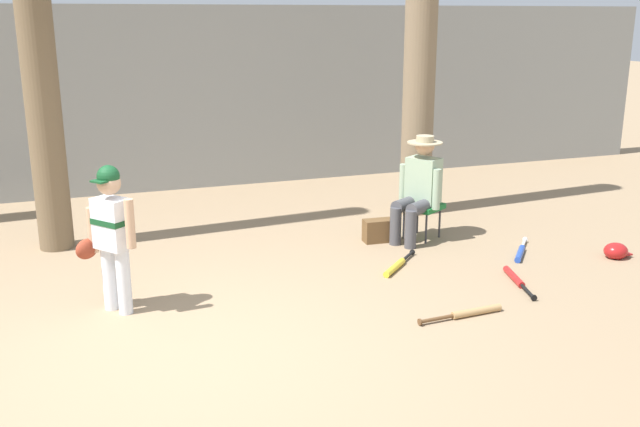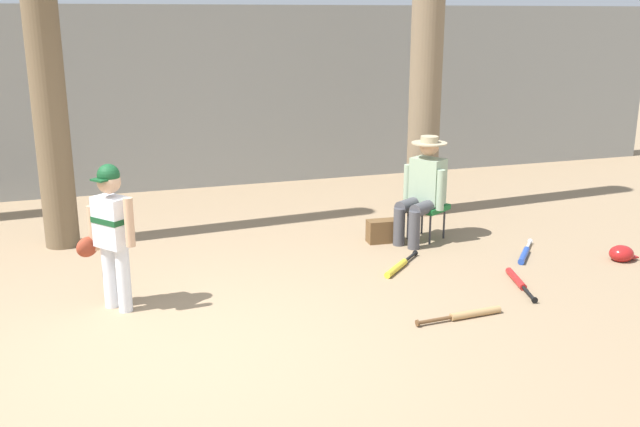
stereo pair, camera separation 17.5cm
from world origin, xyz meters
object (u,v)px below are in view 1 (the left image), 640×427
at_px(bat_wood_tan, 470,312).
at_px(bat_yellow_trainer, 397,266).
at_px(tree_behind_spectator, 422,9).
at_px(bat_red_barrel, 516,279).
at_px(seated_spectator, 419,186).
at_px(bat_blue_youth, 521,252).
at_px(folding_stool, 422,208).
at_px(young_ballplayer, 111,230).
at_px(batting_helmet_red, 616,251).
at_px(handbag_beside_stool, 378,231).

bearing_deg(bat_wood_tan, bat_yellow_trainer, 93.35).
relative_size(tree_behind_spectator, bat_red_barrel, 7.47).
distance_m(bat_red_barrel, bat_yellow_trainer, 1.18).
bearing_deg(bat_red_barrel, seated_spectator, 100.13).
distance_m(tree_behind_spectator, bat_blue_youth, 3.24).
xyz_separation_m(folding_stool, bat_yellow_trainer, (-0.73, -0.86, -0.33)).
height_order(young_ballplayer, bat_yellow_trainer, young_ballplayer).
bearing_deg(batting_helmet_red, seated_spectator, 142.86).
distance_m(bat_red_barrel, bat_blue_youth, 0.87).
bearing_deg(seated_spectator, handbag_beside_stool, 168.33).
bearing_deg(tree_behind_spectator, bat_wood_tan, -109.06).
relative_size(folding_stool, seated_spectator, 0.46).
xyz_separation_m(tree_behind_spectator, seated_spectator, (-0.54, -1.11, -1.94)).
bearing_deg(bat_red_barrel, bat_blue_youth, 52.13).
distance_m(tree_behind_spectator, bat_yellow_trainer, 3.41).
distance_m(young_ballplayer, bat_red_barrel, 3.82).
bearing_deg(bat_blue_youth, batting_helmet_red, -25.43).
xyz_separation_m(seated_spectator, bat_wood_tan, (-0.57, -2.10, -0.61)).
distance_m(seated_spectator, bat_yellow_trainer, 1.20).
bearing_deg(young_ballplayer, batting_helmet_red, -3.82).
bearing_deg(bat_wood_tan, handbag_beside_stool, 86.73).
xyz_separation_m(folding_stool, handbag_beside_stool, (-0.53, 0.04, -0.23)).
bearing_deg(young_ballplayer, handbag_beside_stool, 19.26).
relative_size(seated_spectator, batting_helmet_red, 3.93).
xyz_separation_m(bat_yellow_trainer, batting_helmet_red, (2.35, -0.48, 0.04)).
relative_size(folding_stool, batting_helmet_red, 1.79).
height_order(folding_stool, bat_wood_tan, folding_stool).
bearing_deg(bat_blue_youth, bat_wood_tan, -138.10).
distance_m(tree_behind_spectator, batting_helmet_red, 3.66).
height_order(bat_yellow_trainer, bat_blue_youth, same).
xyz_separation_m(handbag_beside_stool, bat_wood_tan, (-0.13, -2.20, -0.10)).
relative_size(handbag_beside_stool, bat_blue_youth, 0.54).
height_order(tree_behind_spectator, batting_helmet_red, tree_behind_spectator).
relative_size(bat_wood_tan, batting_helmet_red, 2.68).
distance_m(young_ballplayer, bat_blue_youth, 4.30).
bearing_deg(bat_blue_youth, folding_stool, 128.32).
distance_m(handbag_beside_stool, bat_wood_tan, 2.20).
xyz_separation_m(folding_stool, batting_helmet_red, (1.62, -1.34, -0.29)).
distance_m(folding_stool, bat_wood_tan, 2.28).
bearing_deg(young_ballplayer, tree_behind_spectator, 27.44).
xyz_separation_m(bat_red_barrel, bat_yellow_trainer, (-0.92, 0.74, 0.00)).
relative_size(tree_behind_spectator, bat_yellow_trainer, 9.38).
bearing_deg(handbag_beside_stool, bat_red_barrel, -66.24).
relative_size(folding_stool, bat_red_barrel, 0.71).
relative_size(tree_behind_spectator, bat_blue_youth, 9.18).
bearing_deg(bat_red_barrel, bat_wood_tan, -146.84).
bearing_deg(seated_spectator, bat_wood_tan, -105.19).
bearing_deg(batting_helmet_red, bat_yellow_trainer, 168.40).
bearing_deg(seated_spectator, tree_behind_spectator, 64.09).
distance_m(bat_wood_tan, bat_red_barrel, 1.01).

